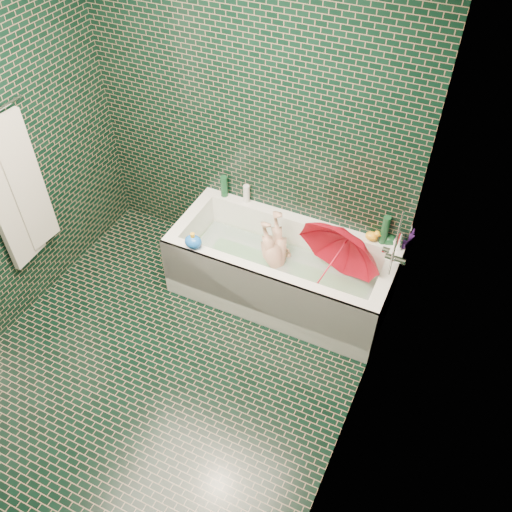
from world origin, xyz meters
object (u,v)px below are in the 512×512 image
at_px(bathtub, 280,276).
at_px(bath_toy, 193,242).
at_px(child, 277,262).
at_px(rubber_duck, 373,236).
at_px(umbrella, 331,264).

xyz_separation_m(bathtub, bath_toy, (-0.58, -0.30, 0.40)).
distance_m(child, rubber_duck, 0.76).
bearing_deg(bathtub, bath_toy, -152.41).
relative_size(umbrella, rubber_duck, 4.88).
relative_size(bathtub, child, 2.07).
xyz_separation_m(bathtub, rubber_duck, (0.60, 0.34, 0.39)).
xyz_separation_m(bathtub, child, (-0.05, 0.04, 0.10)).
distance_m(bathtub, bath_toy, 0.77).
xyz_separation_m(umbrella, rubber_duck, (0.19, 0.39, 0.02)).
height_order(bathtub, rubber_duck, rubber_duck).
bearing_deg(umbrella, bathtub, -166.69).
relative_size(umbrella, bath_toy, 4.13).
xyz_separation_m(child, umbrella, (0.46, -0.10, 0.26)).
bearing_deg(bath_toy, umbrella, 26.47).
height_order(bathtub, bath_toy, bath_toy).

